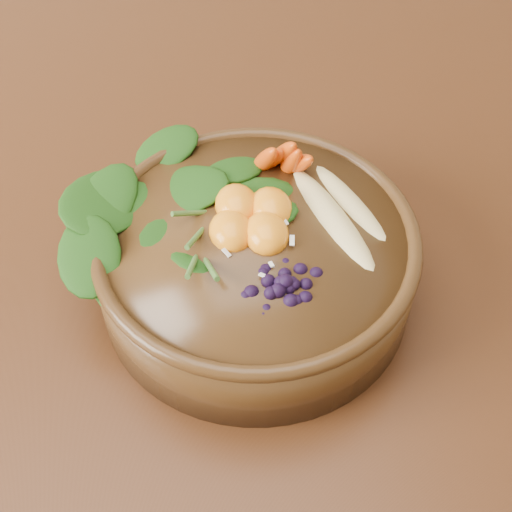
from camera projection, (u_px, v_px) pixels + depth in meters
stoneware_bowl at (256, 264)px, 0.57m from camera, size 0.29×0.29×0.07m
kale_heap at (186, 185)px, 0.56m from camera, size 0.19×0.17×0.04m
carrot_cluster at (280, 133)px, 0.57m from camera, size 0.06×0.06×0.07m
banana_halves at (342, 198)px, 0.56m from camera, size 0.08×0.15×0.02m
mandarin_cluster at (251, 209)px, 0.55m from camera, size 0.09×0.09×0.03m
blueberry_pile at (285, 270)px, 0.50m from camera, size 0.13×0.11×0.04m
coconut_flakes at (266, 248)px, 0.53m from camera, size 0.09×0.07×0.01m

